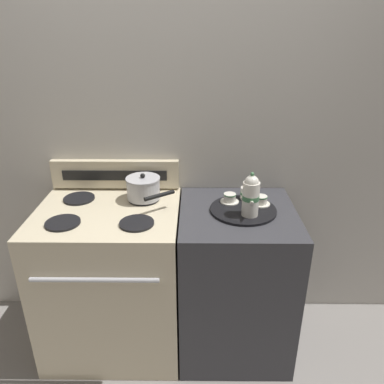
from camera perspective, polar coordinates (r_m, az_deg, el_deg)
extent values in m
plane|color=gray|center=(2.56, -3.47, -21.15)|extent=(6.00, 6.00, 0.00)
cube|color=beige|center=(2.27, -3.59, 5.62)|extent=(6.00, 0.05, 2.20)
cube|color=beige|center=(2.31, -11.91, -12.82)|extent=(0.78, 0.64, 0.90)
cylinder|color=silver|center=(1.90, -14.64, -12.84)|extent=(0.62, 0.02, 0.02)
cylinder|color=black|center=(2.25, -16.82, -0.94)|extent=(0.18, 0.18, 0.01)
cylinder|color=black|center=(2.17, -7.33, -1.02)|extent=(0.18, 0.18, 0.01)
cylinder|color=black|center=(2.00, -19.10, -4.46)|extent=(0.18, 0.18, 0.01)
cylinder|color=black|center=(1.91, -8.43, -4.72)|extent=(0.18, 0.18, 0.01)
cube|color=beige|center=(2.30, -11.58, 2.72)|extent=(0.76, 0.05, 0.17)
cube|color=black|center=(2.28, -11.71, 2.48)|extent=(0.62, 0.01, 0.06)
cube|color=#38383D|center=(2.27, 6.50, -13.12)|extent=(0.63, 0.64, 0.90)
cylinder|color=#B7B7BC|center=(2.14, -7.42, 0.50)|extent=(0.19, 0.19, 0.11)
cylinder|color=#B7B7BC|center=(2.12, -7.50, 2.04)|extent=(0.19, 0.19, 0.01)
sphere|color=black|center=(2.11, -7.53, 2.46)|extent=(0.03, 0.03, 0.03)
cylinder|color=black|center=(1.98, -4.99, -0.57)|extent=(0.16, 0.12, 0.02)
cylinder|color=black|center=(2.04, 7.79, -2.69)|extent=(0.36, 0.36, 0.01)
cylinder|color=white|center=(1.93, 8.92, -1.05)|extent=(0.09, 0.09, 0.18)
cylinder|color=#427A4C|center=(1.93, 8.94, -0.80)|extent=(0.09, 0.09, 0.03)
sphere|color=white|center=(1.90, 9.10, 1.45)|extent=(0.07, 0.07, 0.07)
sphere|color=#427A4C|center=(1.88, 9.18, 2.70)|extent=(0.02, 0.02, 0.02)
cone|color=white|center=(1.87, 9.20, -1.63)|extent=(0.03, 0.07, 0.05)
cylinder|color=white|center=(2.10, 5.74, -1.44)|extent=(0.10, 0.10, 0.01)
cylinder|color=white|center=(2.09, 5.77, -0.82)|extent=(0.07, 0.07, 0.04)
cylinder|color=#427A4C|center=(2.08, 5.79, -0.37)|extent=(0.07, 0.07, 0.01)
cylinder|color=white|center=(2.10, 10.40, -1.77)|extent=(0.10, 0.10, 0.01)
cylinder|color=white|center=(2.09, 10.46, -1.15)|extent=(0.07, 0.07, 0.04)
cylinder|color=#427A4C|center=(2.08, 10.49, -0.69)|extent=(0.07, 0.07, 0.01)
cylinder|color=white|center=(2.14, 8.25, -0.17)|extent=(0.07, 0.07, 0.07)
cylinder|color=#427A4C|center=(2.14, 8.25, -0.17)|extent=(0.07, 0.07, 0.01)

